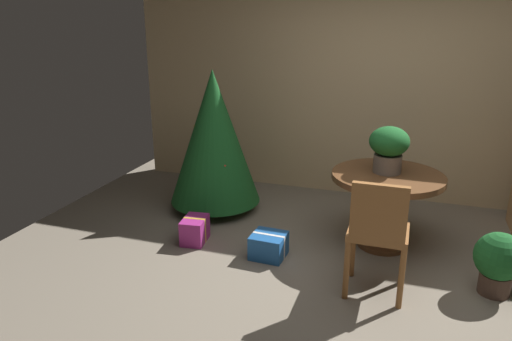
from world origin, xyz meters
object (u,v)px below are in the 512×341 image
at_px(holiday_tree, 214,137).
at_px(flower_vase, 389,146).
at_px(gift_box_blue, 269,245).
at_px(potted_plant, 499,261).
at_px(wooden_chair_near, 378,230).
at_px(gift_box_purple, 195,230).
at_px(round_dining_table, 386,197).

bearing_deg(holiday_tree, flower_vase, -8.47).
bearing_deg(gift_box_blue, potted_plant, -0.21).
bearing_deg(wooden_chair_near, holiday_tree, 146.57).
xyz_separation_m(gift_box_purple, potted_plant, (2.57, -0.07, 0.16)).
relative_size(flower_vase, gift_box_purple, 1.29).
relative_size(flower_vase, potted_plant, 0.84).
height_order(flower_vase, holiday_tree, holiday_tree).
bearing_deg(round_dining_table, flower_vase, 108.55).
height_order(round_dining_table, wooden_chair_near, wooden_chair_near).
distance_m(gift_box_purple, potted_plant, 2.57).
bearing_deg(gift_box_blue, holiday_tree, 135.46).
distance_m(round_dining_table, gift_box_purple, 1.79).
bearing_deg(wooden_chair_near, flower_vase, 91.03).
xyz_separation_m(holiday_tree, potted_plant, (2.70, -0.87, -0.54)).
bearing_deg(flower_vase, gift_box_blue, -147.07).
bearing_deg(round_dining_table, potted_plant, -32.15).
bearing_deg(holiday_tree, gift_box_blue, -44.54).
height_order(gift_box_blue, gift_box_purple, gift_box_purple).
bearing_deg(potted_plant, gift_box_blue, 179.79).
bearing_deg(wooden_chair_near, gift_box_blue, 160.37).
bearing_deg(gift_box_purple, holiday_tree, 99.36).
bearing_deg(gift_box_blue, round_dining_table, 30.25).
distance_m(gift_box_blue, potted_plant, 1.83).
distance_m(round_dining_table, wooden_chair_near, 0.89).
bearing_deg(potted_plant, holiday_tree, 162.10).
relative_size(round_dining_table, wooden_chair_near, 1.06).
distance_m(round_dining_table, flower_vase, 0.46).
xyz_separation_m(holiday_tree, gift_box_blue, (0.88, -0.87, -0.71)).
height_order(holiday_tree, gift_box_blue, holiday_tree).
height_order(gift_box_blue, potted_plant, potted_plant).
distance_m(flower_vase, potted_plant, 1.27).
height_order(holiday_tree, gift_box_purple, holiday_tree).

